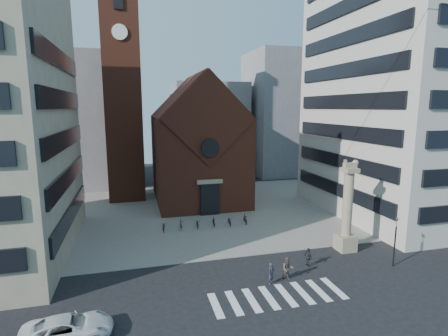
{
  "coord_description": "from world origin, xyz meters",
  "views": [
    {
      "loc": [
        -9.01,
        -24.26,
        13.33
      ],
      "look_at": [
        -0.52,
        8.0,
        7.51
      ],
      "focal_mm": 28.0,
      "sensor_mm": 36.0,
      "label": 1
    }
  ],
  "objects_px": {
    "white_car": "(68,329)",
    "pedestrian_2": "(308,257)",
    "lion_column": "(347,215)",
    "pedestrian_0": "(271,273)",
    "pedestrian_1": "(288,269)",
    "scooter_0": "(164,226)",
    "traffic_light": "(395,240)"
  },
  "relations": [
    {
      "from": "white_car",
      "to": "pedestrian_2",
      "type": "bearing_deg",
      "value": -78.99
    },
    {
      "from": "lion_column",
      "to": "white_car",
      "type": "bearing_deg",
      "value": -162.54
    },
    {
      "from": "white_car",
      "to": "pedestrian_0",
      "type": "bearing_deg",
      "value": -82.11
    },
    {
      "from": "pedestrian_1",
      "to": "white_car",
      "type": "bearing_deg",
      "value": -156.65
    },
    {
      "from": "lion_column",
      "to": "scooter_0",
      "type": "bearing_deg",
      "value": 149.24
    },
    {
      "from": "scooter_0",
      "to": "lion_column",
      "type": "bearing_deg",
      "value": -24.63
    },
    {
      "from": "white_car",
      "to": "pedestrian_1",
      "type": "xyz_separation_m",
      "value": [
        15.36,
        3.31,
        0.23
      ]
    },
    {
      "from": "pedestrian_1",
      "to": "pedestrian_2",
      "type": "height_order",
      "value": "pedestrian_1"
    },
    {
      "from": "pedestrian_0",
      "to": "pedestrian_2",
      "type": "xyz_separation_m",
      "value": [
        4.17,
        1.97,
        -0.03
      ]
    },
    {
      "from": "pedestrian_1",
      "to": "scooter_0",
      "type": "relative_size",
      "value": 1.05
    },
    {
      "from": "white_car",
      "to": "pedestrian_0",
      "type": "height_order",
      "value": "pedestrian_0"
    },
    {
      "from": "pedestrian_0",
      "to": "white_car",
      "type": "bearing_deg",
      "value": 156.62
    },
    {
      "from": "lion_column",
      "to": "scooter_0",
      "type": "height_order",
      "value": "lion_column"
    },
    {
      "from": "lion_column",
      "to": "pedestrian_0",
      "type": "distance_m",
      "value": 10.45
    },
    {
      "from": "lion_column",
      "to": "pedestrian_1",
      "type": "distance_m",
      "value": 9.07
    },
    {
      "from": "pedestrian_1",
      "to": "pedestrian_2",
      "type": "relative_size",
      "value": 1.16
    },
    {
      "from": "scooter_0",
      "to": "pedestrian_2",
      "type": "bearing_deg",
      "value": -40.7
    },
    {
      "from": "traffic_light",
      "to": "pedestrian_2",
      "type": "bearing_deg",
      "value": 165.68
    },
    {
      "from": "pedestrian_0",
      "to": "pedestrian_1",
      "type": "height_order",
      "value": "pedestrian_1"
    },
    {
      "from": "pedestrian_2",
      "to": "scooter_0",
      "type": "distance_m",
      "value": 16.17
    },
    {
      "from": "pedestrian_1",
      "to": "pedestrian_0",
      "type": "bearing_deg",
      "value": -160.23
    },
    {
      "from": "pedestrian_2",
      "to": "pedestrian_1",
      "type": "bearing_deg",
      "value": 110.84
    },
    {
      "from": "pedestrian_2",
      "to": "scooter_0",
      "type": "xyz_separation_m",
      "value": [
        -11.06,
        11.79,
        -0.29
      ]
    },
    {
      "from": "pedestrian_2",
      "to": "scooter_0",
      "type": "relative_size",
      "value": 0.91
    },
    {
      "from": "lion_column",
      "to": "traffic_light",
      "type": "distance_m",
      "value": 4.62
    },
    {
      "from": "lion_column",
      "to": "pedestrian_0",
      "type": "height_order",
      "value": "lion_column"
    },
    {
      "from": "lion_column",
      "to": "white_car",
      "type": "relative_size",
      "value": 1.71
    },
    {
      "from": "lion_column",
      "to": "pedestrian_0",
      "type": "xyz_separation_m",
      "value": [
        -9.21,
        -4.18,
        -2.62
      ]
    },
    {
      "from": "traffic_light",
      "to": "scooter_0",
      "type": "height_order",
      "value": "traffic_light"
    },
    {
      "from": "traffic_light",
      "to": "scooter_0",
      "type": "relative_size",
      "value": 2.4
    },
    {
      "from": "lion_column",
      "to": "pedestrian_2",
      "type": "relative_size",
      "value": 5.34
    },
    {
      "from": "lion_column",
      "to": "pedestrian_0",
      "type": "bearing_deg",
      "value": -155.61
    }
  ]
}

